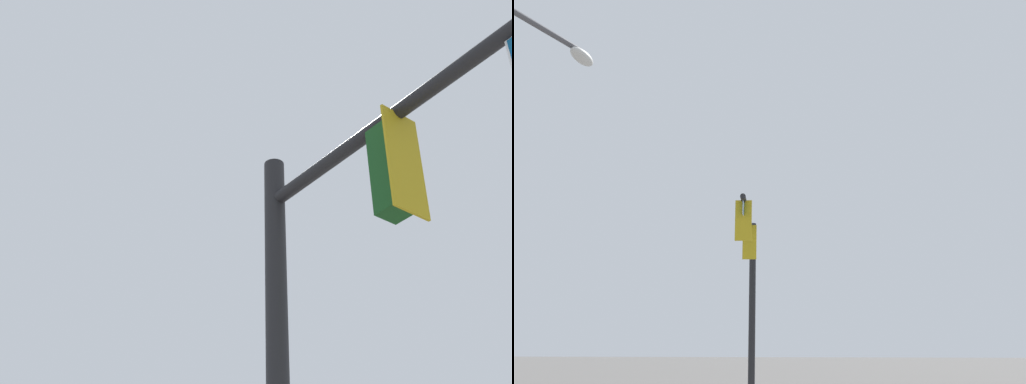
# 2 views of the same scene
# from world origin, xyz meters

# --- Properties ---
(signal_pole_near) EXTENTS (5.84, 1.63, 7.05)m
(signal_pole_near) POSITION_xyz_m (-5.35, -7.65, 4.80)
(signal_pole_near) COLOR black
(signal_pole_near) RESTS_ON ground_plane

